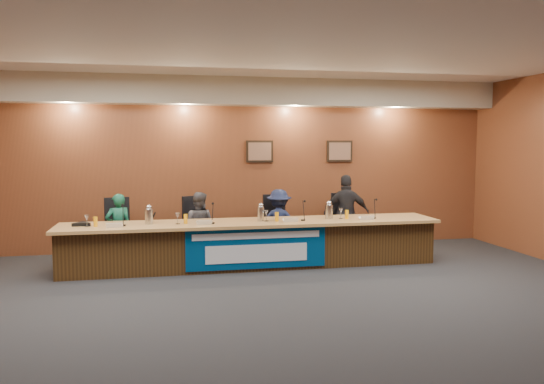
{
  "coord_description": "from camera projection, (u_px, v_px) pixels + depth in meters",
  "views": [
    {
      "loc": [
        -1.37,
        -6.02,
        2.01
      ],
      "look_at": [
        0.38,
        2.67,
        1.19
      ],
      "focal_mm": 35.0,
      "sensor_mm": 36.0,
      "label": 1
    }
  ],
  "objects": [
    {
      "name": "soffit",
      "position": [
        240.0,
        92.0,
        9.72
      ],
      "size": [
        10.0,
        0.5,
        0.5
      ],
      "primitive_type": "cube",
      "color": "beige",
      "rests_on": "wall_back"
    },
    {
      "name": "panelist_a",
      "position": [
        118.0,
        228.0,
        8.89
      ],
      "size": [
        0.49,
        0.39,
        1.17
      ],
      "primitive_type": "imported",
      "rotation": [
        0.0,
        0.0,
        3.42
      ],
      "color": "#14543E",
      "rests_on": "floor"
    },
    {
      "name": "microphone_c",
      "position": [
        303.0,
        220.0,
        8.62
      ],
      "size": [
        0.07,
        0.07,
        0.02
      ],
      "primitive_type": "cylinder",
      "color": "black",
      "rests_on": "dais_top"
    },
    {
      "name": "juice_glass_c",
      "position": [
        277.0,
        217.0,
        8.54
      ],
      "size": [
        0.06,
        0.06,
        0.15
      ],
      "primitive_type": "cylinder",
      "color": "#FAA510",
      "rests_on": "dais_top"
    },
    {
      "name": "ceiling",
      "position": [
        286.0,
        38.0,
        6.04
      ],
      "size": [
        10.0,
        8.0,
        0.04
      ],
      "primitive_type": "cube",
      "color": "silver",
      "rests_on": "wall_back"
    },
    {
      "name": "dais_top",
      "position": [
        253.0,
        223.0,
        8.56
      ],
      "size": [
        6.1,
        0.95,
        0.05
      ],
      "primitive_type": "cube",
      "color": "#B4834A",
      "rests_on": "dais_body"
    },
    {
      "name": "nameplate_a",
      "position": [
        114.0,
        225.0,
        7.89
      ],
      "size": [
        0.24,
        0.08,
        0.1
      ],
      "primitive_type": "cube",
      "rotation": [
        0.31,
        0.0,
        0.0
      ],
      "color": "white",
      "rests_on": "dais_top"
    },
    {
      "name": "office_chair_a",
      "position": [
        119.0,
        233.0,
        9.0
      ],
      "size": [
        0.57,
        0.57,
        0.08
      ],
      "primitive_type": "cube",
      "rotation": [
        0.0,
        0.0,
        0.2
      ],
      "color": "black",
      "rests_on": "floor"
    },
    {
      "name": "nameplate_c",
      "position": [
        291.0,
        219.0,
        8.46
      ],
      "size": [
        0.24,
        0.08,
        0.1
      ],
      "primitive_type": "cube",
      "rotation": [
        0.31,
        0.0,
        0.0
      ],
      "color": "white",
      "rests_on": "dais_top"
    },
    {
      "name": "juice_glass_d",
      "position": [
        347.0,
        214.0,
        8.81
      ],
      "size": [
        0.06,
        0.06,
        0.15
      ],
      "primitive_type": "cylinder",
      "color": "#FAA510",
      "rests_on": "dais_top"
    },
    {
      "name": "water_glass_c",
      "position": [
        266.0,
        216.0,
        8.54
      ],
      "size": [
        0.08,
        0.08,
        0.18
      ],
      "primitive_type": "cylinder",
      "color": "silver",
      "rests_on": "dais_top"
    },
    {
      "name": "floor",
      "position": [
        285.0,
        312.0,
        6.33
      ],
      "size": [
        10.0,
        10.0,
        0.0
      ],
      "primitive_type": "plane",
      "color": "black",
      "rests_on": "ground"
    },
    {
      "name": "wall_back",
      "position": [
        239.0,
        165.0,
        10.09
      ],
      "size": [
        10.0,
        0.04,
        3.2
      ],
      "primitive_type": "cube",
      "color": "brown",
      "rests_on": "floor"
    },
    {
      "name": "office_chair_d",
      "position": [
        345.0,
        226.0,
        9.79
      ],
      "size": [
        0.53,
        0.53,
        0.08
      ],
      "primitive_type": "cube",
      "rotation": [
        0.0,
        0.0,
        -0.1
      ],
      "color": "black",
      "rests_on": "floor"
    },
    {
      "name": "microphone_b",
      "position": [
        212.0,
        223.0,
        8.3
      ],
      "size": [
        0.07,
        0.07,
        0.02
      ],
      "primitive_type": "cylinder",
      "color": "black",
      "rests_on": "dais_top"
    },
    {
      "name": "office_chair_b",
      "position": [
        198.0,
        231.0,
        9.26
      ],
      "size": [
        0.6,
        0.6,
        0.08
      ],
      "primitive_type": "cube",
      "rotation": [
        0.0,
        0.0,
        0.3
      ],
      "color": "black",
      "rests_on": "floor"
    },
    {
      "name": "banner_text_lower",
      "position": [
        257.0,
        253.0,
        8.23
      ],
      "size": [
        1.6,
        0.01,
        0.28
      ],
      "primitive_type": "cube",
      "color": "silver",
      "rests_on": "banner"
    },
    {
      "name": "carafe_mid",
      "position": [
        261.0,
        214.0,
        8.57
      ],
      "size": [
        0.11,
        0.11,
        0.24
      ],
      "primitive_type": "cylinder",
      "color": "silver",
      "rests_on": "dais_top"
    },
    {
      "name": "wall_photo_right",
      "position": [
        340.0,
        151.0,
        10.43
      ],
      "size": [
        0.52,
        0.04,
        0.42
      ],
      "primitive_type": "cube",
      "color": "black",
      "rests_on": "wall_back"
    },
    {
      "name": "microphone_d",
      "position": [
        374.0,
        218.0,
        8.86
      ],
      "size": [
        0.07,
        0.07,
        0.02
      ],
      "primitive_type": "cylinder",
      "color": "black",
      "rests_on": "dais_top"
    },
    {
      "name": "water_glass_b",
      "position": [
        178.0,
        218.0,
        8.24
      ],
      "size": [
        0.08,
        0.08,
        0.18
      ],
      "primitive_type": "cylinder",
      "color": "silver",
      "rests_on": "dais_top"
    },
    {
      "name": "water_glass_d",
      "position": [
        341.0,
        214.0,
        8.82
      ],
      "size": [
        0.08,
        0.08,
        0.18
      ],
      "primitive_type": "cylinder",
      "color": "silver",
      "rests_on": "dais_top"
    },
    {
      "name": "wall_photo_left",
      "position": [
        260.0,
        151.0,
        10.12
      ],
      "size": [
        0.52,
        0.04,
        0.42
      ],
      "primitive_type": "cube",
      "color": "black",
      "rests_on": "wall_back"
    },
    {
      "name": "panelist_c",
      "position": [
        279.0,
        223.0,
        9.44
      ],
      "size": [
        0.86,
        0.65,
        1.19
      ],
      "primitive_type": "imported",
      "rotation": [
        0.0,
        0.0,
        2.85
      ],
      "color": "#141C3B",
      "rests_on": "floor"
    },
    {
      "name": "juice_glass_b",
      "position": [
        186.0,
        219.0,
        8.3
      ],
      "size": [
        0.06,
        0.06,
        0.15
      ],
      "primitive_type": "cylinder",
      "color": "#FAA510",
      "rests_on": "dais_top"
    },
    {
      "name": "carafe_right",
      "position": [
        329.0,
        212.0,
        8.82
      ],
      "size": [
        0.13,
        0.13,
        0.24
      ],
      "primitive_type": "cylinder",
      "color": "silver",
      "rests_on": "dais_top"
    },
    {
      "name": "carafe_left",
      "position": [
        149.0,
        217.0,
        8.26
      ],
      "size": [
        0.13,
        0.13,
        0.24
      ],
      "primitive_type": "cylinder",
      "color": "silver",
      "rests_on": "dais_top"
    },
    {
      "name": "dais_body",
      "position": [
        253.0,
        245.0,
        8.64
      ],
      "size": [
        6.0,
        0.8,
        0.7
      ],
      "primitive_type": "cube",
      "color": "#3D2611",
      "rests_on": "floor"
    },
    {
      "name": "office_chair_c",
      "position": [
        278.0,
        228.0,
        9.54
      ],
      "size": [
        0.53,
        0.53,
        0.08
      ],
      "primitive_type": "cube",
      "rotation": [
        0.0,
        0.0,
        0.1
      ],
      "color": "black",
      "rests_on": "floor"
    },
    {
      "name": "microphone_a",
      "position": [
        124.0,
        225.0,
        8.07
      ],
      "size": [
        0.07,
        0.07,
        0.02
      ],
      "primitive_type": "cylinder",
      "color": "black",
      "rests_on": "dais_top"
    },
    {
      "name": "banner",
      "position": [
        257.0,
        248.0,
        8.23
      ],
      "size": [
        2.2,
        0.02,
        0.65
      ],
      "primitive_type": "cube",
      "color": "navy",
      "rests_on": "dais_body"
    },
    {
      "name": "speakerphone",
      "position": [
        82.0,
        224.0,
        8.1
      ],
      "size": [
        0.32,
        0.32,
        0.05
      ],
      "primitive_type": "cylinder",
      "color": "black",
      "rests_on": "dais_top"
    },
    {
      "name": "nameplate_d",
      "position": [
        367.0,
        217.0,
        8.68
      ],
      "size": [
        0.24,
        0.08,
        0.1
      ],
      "primitive_type": "cube",
      "rotation": [
        0.31,
        0.0,
        0.0
      ],
      "color": "white",
      "rests_on": "dais_top"
    },
    {
      "name": "banner_text_upper",
      "position": [
        257.0,
        236.0,
        8.2
      ],
      "size": [
        2.0,
        0.01,
        0.1
      ],
      "primitive_type": "cube",
      "color": "silver",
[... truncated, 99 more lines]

